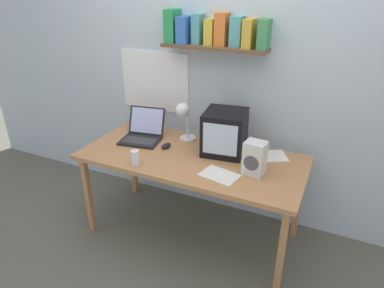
% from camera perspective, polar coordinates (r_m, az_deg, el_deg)
% --- Properties ---
extents(ground_plane, '(12.00, 12.00, 0.00)m').
position_cam_1_polar(ground_plane, '(3.04, 0.00, -14.40)').
color(ground_plane, '#5A5B4D').
extents(back_wall, '(5.60, 0.24, 2.60)m').
position_cam_1_polar(back_wall, '(2.88, 4.36, 12.50)').
color(back_wall, silver).
rests_on(back_wall, ground_plane).
extents(corner_desk, '(1.71, 0.78, 0.74)m').
position_cam_1_polar(corner_desk, '(2.66, 0.00, -3.06)').
color(corner_desk, '#BA7E4C').
rests_on(corner_desk, ground_plane).
extents(crt_monitor, '(0.35, 0.36, 0.33)m').
position_cam_1_polar(crt_monitor, '(2.64, 5.48, 1.97)').
color(crt_monitor, black).
rests_on(crt_monitor, corner_desk).
extents(laptop, '(0.37, 0.38, 0.24)m').
position_cam_1_polar(laptop, '(2.92, -8.15, 2.03)').
color(laptop, black).
rests_on(laptop, corner_desk).
extents(desk_lamp, '(0.14, 0.19, 0.34)m').
position_cam_1_polar(desk_lamp, '(2.78, -1.39, 4.83)').
color(desk_lamp, white).
rests_on(desk_lamp, corner_desk).
extents(juice_glass, '(0.06, 0.06, 0.11)m').
position_cam_1_polar(juice_glass, '(2.52, -9.41, -2.37)').
color(juice_glass, white).
rests_on(juice_glass, corner_desk).
extents(space_heater, '(0.15, 0.14, 0.24)m').
position_cam_1_polar(space_heater, '(2.38, 10.40, -2.32)').
color(space_heater, silver).
rests_on(space_heater, corner_desk).
extents(computer_mouse, '(0.07, 0.11, 0.03)m').
position_cam_1_polar(computer_mouse, '(2.76, -4.33, -0.27)').
color(computer_mouse, black).
rests_on(computer_mouse, corner_desk).
extents(loose_paper_near_laptop, '(0.25, 0.25, 0.00)m').
position_cam_1_polar(loose_paper_near_laptop, '(2.70, 13.51, -1.93)').
color(loose_paper_near_laptop, white).
rests_on(loose_paper_near_laptop, corner_desk).
extents(loose_paper_near_monitor, '(0.29, 0.22, 0.00)m').
position_cam_1_polar(loose_paper_near_monitor, '(2.38, 4.62, -5.19)').
color(loose_paper_near_monitor, silver).
rests_on(loose_paper_near_monitor, corner_desk).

